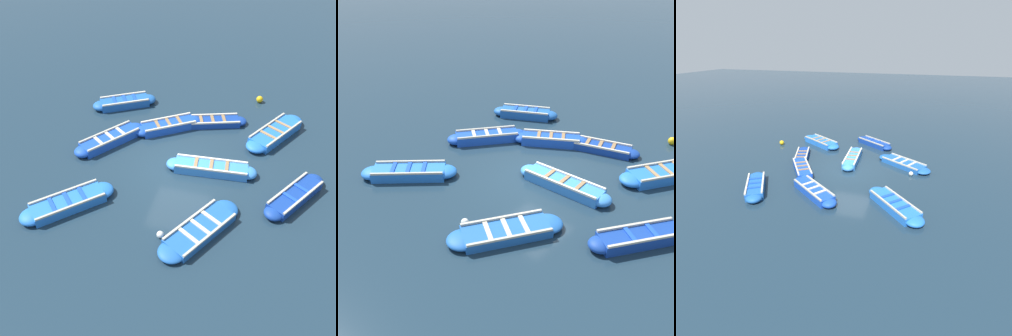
{
  "view_description": "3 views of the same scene",
  "coord_description": "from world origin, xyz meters",
  "views": [
    {
      "loc": [
        -2.69,
        11.74,
        10.46
      ],
      "look_at": [
        0.33,
        0.68,
        0.51
      ],
      "focal_mm": 42.0,
      "sensor_mm": 36.0,
      "label": 1
    },
    {
      "loc": [
        -7.6,
        9.65,
        7.91
      ],
      "look_at": [
        0.75,
        0.75,
        0.41
      ],
      "focal_mm": 42.0,
      "sensor_mm": 36.0,
      "label": 2
    },
    {
      "loc": [
        13.66,
        3.93,
        6.71
      ],
      "look_at": [
        0.97,
        -0.01,
        0.5
      ],
      "focal_mm": 28.0,
      "sensor_mm": 36.0,
      "label": 3
    }
  ],
  "objects": [
    {
      "name": "boat_alongside",
      "position": [
        3.37,
        -0.84,
        0.19
      ],
      "size": [
        2.6,
        3.2,
        0.44
      ],
      "color": "#1947B7",
      "rests_on": "ground"
    },
    {
      "name": "buoy_yellow_far",
      "position": [
        -2.62,
        -5.98,
        0.16
      ],
      "size": [
        0.33,
        0.33,
        0.33
      ],
      "primitive_type": "sphere",
      "color": "#EAB214",
      "rests_on": "ground"
    },
    {
      "name": "boat_outer_right",
      "position": [
        -1.44,
        3.08,
        0.15
      ],
      "size": [
        2.65,
        3.58,
        0.35
      ],
      "color": "#1E59AD",
      "rests_on": "ground"
    },
    {
      "name": "boat_tucked",
      "position": [
        -0.69,
        -3.4,
        0.15
      ],
      "size": [
        3.26,
        1.69,
        0.36
      ],
      "color": "navy",
      "rests_on": "ground"
    },
    {
      "name": "boat_mid_row",
      "position": [
        3.42,
        3.14,
        0.18
      ],
      "size": [
        3.09,
        3.09,
        0.42
      ],
      "color": "blue",
      "rests_on": "ground"
    },
    {
      "name": "buoy_orange_near",
      "position": [
        -0.2,
        3.62,
        0.13
      ],
      "size": [
        0.25,
        0.25,
        0.25
      ],
      "primitive_type": "sphere",
      "color": "silver",
      "rests_on": "ground"
    },
    {
      "name": "boat_centre",
      "position": [
        -3.55,
        -3.22,
        0.19
      ],
      "size": [
        2.65,
        3.61,
        0.43
      ],
      "color": "blue",
      "rests_on": "ground"
    },
    {
      "name": "boat_stern_in",
      "position": [
        -4.5,
        0.62,
        0.18
      ],
      "size": [
        2.36,
        3.11,
        0.42
      ],
      "color": "navy",
      "rests_on": "ground"
    },
    {
      "name": "boat_drifting",
      "position": [
        3.79,
        -3.87,
        0.19
      ],
      "size": [
        3.09,
        2.25,
        0.45
      ],
      "color": "#1E59AD",
      "rests_on": "ground"
    },
    {
      "name": "boat_end_of_row",
      "position": [
        -1.23,
        -0.11,
        0.19
      ],
      "size": [
        3.67,
        1.0,
        0.43
      ],
      "color": "#3884E0",
      "rests_on": "ground"
    },
    {
      "name": "ground_plane",
      "position": [
        0.0,
        0.0,
        0.0
      ],
      "size": [
        120.0,
        120.0,
        0.0
      ],
      "primitive_type": "plane",
      "color": "#1C303F"
    },
    {
      "name": "boat_bow_out",
      "position": [
        1.18,
        -2.5,
        0.19
      ],
      "size": [
        3.04,
        2.39,
        0.44
      ],
      "color": "#1947B7",
      "rests_on": "ground"
    }
  ]
}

